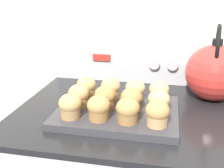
{
  "coord_description": "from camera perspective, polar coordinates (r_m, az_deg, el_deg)",
  "views": [
    {
      "loc": [
        0.11,
        -0.53,
        1.31
      ],
      "look_at": [
        -0.06,
        0.29,
        1.02
      ],
      "focal_mm": 45.0,
      "sensor_mm": 36.0,
      "label": 1
    }
  ],
  "objects": [
    {
      "name": "wall_back",
      "position": [
        1.2,
        6.6,
        13.81
      ],
      "size": [
        8.0,
        0.05,
        2.4
      ],
      "color": "silver",
      "rests_on": "ground_plane"
    },
    {
      "name": "control_panel",
      "position": [
        1.18,
        6.15,
        4.68
      ],
      "size": [
        0.73,
        0.07,
        0.18
      ],
      "color": "#B7BABF",
      "rests_on": "stove_range"
    },
    {
      "name": "muffin_pan",
      "position": [
        0.88,
        1.1,
        -5.72
      ],
      "size": [
        0.37,
        0.29,
        0.02
      ],
      "color": "#38383D",
      "rests_on": "stove_range"
    },
    {
      "name": "muffin_r0_c0",
      "position": [
        0.82,
        -8.5,
        -4.43
      ],
      "size": [
        0.07,
        0.07,
        0.07
      ],
      "color": "#A37A4C",
      "rests_on": "muffin_pan"
    },
    {
      "name": "muffin_r0_c1",
      "position": [
        0.8,
        -2.74,
        -4.87
      ],
      "size": [
        0.07,
        0.07,
        0.07
      ],
      "color": "olive",
      "rests_on": "muffin_pan"
    },
    {
      "name": "muffin_r0_c2",
      "position": [
        0.78,
        3.22,
        -5.38
      ],
      "size": [
        0.07,
        0.07,
        0.07
      ],
      "color": "olive",
      "rests_on": "muffin_pan"
    },
    {
      "name": "muffin_r0_c3",
      "position": [
        0.77,
        9.21,
        -5.93
      ],
      "size": [
        0.07,
        0.07,
        0.07
      ],
      "color": "tan",
      "rests_on": "muffin_pan"
    },
    {
      "name": "muffin_r1_c0",
      "position": [
        0.89,
        -6.78,
        -2.36
      ],
      "size": [
        0.07,
        0.07,
        0.07
      ],
      "color": "#A37A4C",
      "rests_on": "muffin_pan"
    },
    {
      "name": "muffin_r1_c1",
      "position": [
        0.87,
        -1.44,
        -2.72
      ],
      "size": [
        0.07,
        0.07,
        0.07
      ],
      "color": "olive",
      "rests_on": "muffin_pan"
    },
    {
      "name": "muffin_r1_c2",
      "position": [
        0.85,
        3.94,
        -3.21
      ],
      "size": [
        0.07,
        0.07,
        0.07
      ],
      "color": "olive",
      "rests_on": "muffin_pan"
    },
    {
      "name": "muffin_r1_c3",
      "position": [
        0.85,
        9.5,
        -3.56
      ],
      "size": [
        0.07,
        0.07,
        0.07
      ],
      "color": "tan",
      "rests_on": "muffin_pan"
    },
    {
      "name": "muffin_r2_c0",
      "position": [
        0.96,
        -5.23,
        -0.58
      ],
      "size": [
        0.07,
        0.07,
        0.07
      ],
      "color": "#A37A4C",
      "rests_on": "muffin_pan"
    },
    {
      "name": "muffin_r2_c1",
      "position": [
        0.95,
        -0.28,
        -0.87
      ],
      "size": [
        0.07,
        0.07,
        0.07
      ],
      "color": "tan",
      "rests_on": "muffin_pan"
    },
    {
      "name": "muffin_r2_c2",
      "position": [
        0.94,
        4.74,
        -1.2
      ],
      "size": [
        0.07,
        0.07,
        0.07
      ],
      "color": "tan",
      "rests_on": "muffin_pan"
    },
    {
      "name": "muffin_r2_c3",
      "position": [
        0.93,
        9.53,
        -1.55
      ],
      "size": [
        0.07,
        0.07,
        0.07
      ],
      "color": "olive",
      "rests_on": "muffin_pan"
    },
    {
      "name": "tea_kettle",
      "position": [
        1.04,
        20.01,
        2.39
      ],
      "size": [
        0.2,
        0.23,
        0.27
      ],
      "color": "red",
      "rests_on": "stove_range"
    }
  ]
}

